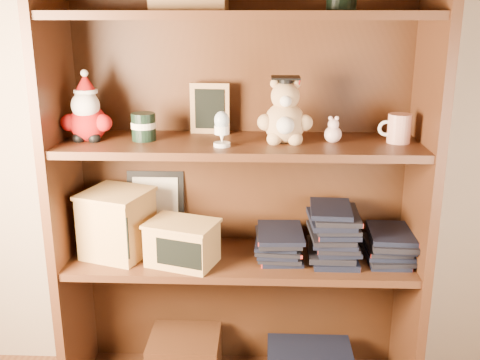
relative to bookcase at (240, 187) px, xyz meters
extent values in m
cube|color=tan|center=(-0.20, 0.14, 0.47)|extent=(3.00, 0.04, 2.50)
cube|color=#482714|center=(-0.58, -0.05, 0.02)|extent=(0.03, 0.35, 1.60)
cube|color=#482714|center=(0.59, -0.05, 0.02)|extent=(0.03, 0.35, 1.60)
cube|color=#432412|center=(0.00, 0.11, 0.02)|extent=(1.20, 0.02, 1.60)
cube|color=#482714|center=(0.00, -0.05, 0.56)|extent=(1.14, 0.33, 0.02)
cube|color=#432412|center=(-0.20, -0.05, -0.64)|extent=(0.25, 0.22, 0.18)
cube|color=#482714|center=(0.00, -0.05, -0.24)|extent=(1.14, 0.33, 0.02)
cube|color=#482714|center=(0.00, -0.05, 0.16)|extent=(1.14, 0.33, 0.02)
sphere|color=#A50F0F|center=(-0.48, -0.05, 0.23)|extent=(0.12, 0.12, 0.12)
sphere|color=#A50F0F|center=(-0.54, -0.07, 0.23)|extent=(0.06, 0.06, 0.06)
sphere|color=#A50F0F|center=(-0.43, -0.07, 0.23)|extent=(0.06, 0.06, 0.06)
sphere|color=black|center=(-0.51, -0.08, 0.18)|extent=(0.04, 0.04, 0.04)
sphere|color=black|center=(-0.46, -0.08, 0.18)|extent=(0.04, 0.04, 0.04)
sphere|color=white|center=(-0.48, -0.07, 0.28)|extent=(0.09, 0.09, 0.09)
sphere|color=#D8B293|center=(-0.48, -0.05, 0.30)|extent=(0.06, 0.06, 0.06)
cone|color=#A50F0F|center=(-0.48, -0.05, 0.35)|extent=(0.07, 0.07, 0.06)
sphere|color=white|center=(-0.48, -0.05, 0.38)|extent=(0.02, 0.02, 0.02)
cylinder|color=white|center=(-0.48, -0.05, 0.33)|extent=(0.07, 0.07, 0.01)
cylinder|color=black|center=(-0.31, -0.05, 0.22)|extent=(0.08, 0.08, 0.09)
cylinder|color=beige|center=(-0.31, -0.05, 0.22)|extent=(0.08, 0.08, 0.02)
cube|color=#9E7547|center=(-0.10, 0.06, 0.26)|extent=(0.13, 0.03, 0.17)
cube|color=black|center=(-0.10, 0.05, 0.26)|extent=(0.10, 0.01, 0.13)
cube|color=#9E7547|center=(-0.10, 0.09, 0.19)|extent=(0.06, 0.06, 0.01)
cylinder|color=white|center=(-0.05, -0.13, 0.18)|extent=(0.05, 0.05, 0.01)
cone|color=white|center=(-0.05, -0.13, 0.20)|extent=(0.02, 0.02, 0.04)
cylinder|color=white|center=(-0.05, -0.13, 0.22)|extent=(0.05, 0.05, 0.03)
ellipsoid|color=silver|center=(-0.05, -0.13, 0.25)|extent=(0.05, 0.05, 0.06)
sphere|color=tan|center=(0.14, -0.05, 0.23)|extent=(0.13, 0.13, 0.13)
sphere|color=white|center=(0.14, -0.11, 0.23)|extent=(0.06, 0.06, 0.06)
sphere|color=tan|center=(0.08, -0.07, 0.24)|extent=(0.05, 0.05, 0.05)
sphere|color=tan|center=(0.20, -0.07, 0.24)|extent=(0.05, 0.05, 0.05)
sphere|color=tan|center=(0.11, -0.09, 0.19)|extent=(0.05, 0.05, 0.05)
sphere|color=tan|center=(0.18, -0.09, 0.19)|extent=(0.05, 0.05, 0.05)
sphere|color=tan|center=(0.14, -0.05, 0.32)|extent=(0.09, 0.09, 0.09)
sphere|color=white|center=(0.14, -0.09, 0.31)|extent=(0.04, 0.04, 0.04)
sphere|color=tan|center=(0.11, -0.04, 0.35)|extent=(0.03, 0.03, 0.03)
sphere|color=tan|center=(0.18, -0.04, 0.35)|extent=(0.03, 0.03, 0.03)
cylinder|color=black|center=(0.14, -0.05, 0.36)|extent=(0.04, 0.04, 0.02)
cube|color=black|center=(0.14, -0.05, 0.37)|extent=(0.09, 0.09, 0.01)
cylinder|color=#A50F0F|center=(0.19, -0.07, 0.36)|extent=(0.00, 0.04, 0.03)
sphere|color=beige|center=(0.30, -0.05, 0.20)|extent=(0.05, 0.05, 0.05)
sphere|color=beige|center=(0.30, -0.05, 0.23)|extent=(0.04, 0.04, 0.04)
sphere|color=beige|center=(0.29, -0.05, 0.25)|extent=(0.01, 0.01, 0.01)
sphere|color=beige|center=(0.31, -0.05, 0.25)|extent=(0.01, 0.01, 0.01)
cylinder|color=silver|center=(0.50, -0.05, 0.22)|extent=(0.07, 0.07, 0.09)
torus|color=white|center=(0.46, -0.05, 0.22)|extent=(0.05, 0.01, 0.05)
cube|color=black|center=(-0.31, 0.09, -0.10)|extent=(0.20, 0.05, 0.25)
cube|color=beige|center=(-0.31, 0.08, -0.10)|extent=(0.16, 0.03, 0.21)
cube|color=tan|center=(-0.41, -0.05, -0.12)|extent=(0.25, 0.25, 0.22)
cube|color=black|center=(-0.41, -0.15, -0.12)|extent=(0.13, 0.05, 0.14)
cube|color=tan|center=(-0.41, -0.05, -0.01)|extent=(0.26, 0.26, 0.01)
cube|color=tan|center=(-0.18, -0.12, -0.16)|extent=(0.25, 0.21, 0.14)
cube|color=black|center=(-0.18, -0.19, -0.16)|extent=(0.15, 0.05, 0.09)
cube|color=tan|center=(-0.18, -0.12, -0.09)|extent=(0.26, 0.22, 0.01)
cube|color=black|center=(0.13, -0.05, -0.22)|extent=(0.14, 0.20, 0.02)
cube|color=black|center=(0.13, -0.05, -0.20)|extent=(0.14, 0.20, 0.02)
cube|color=black|center=(0.13, -0.05, -0.19)|extent=(0.14, 0.20, 0.02)
cube|color=black|center=(0.13, -0.05, -0.17)|extent=(0.14, 0.20, 0.02)
cube|color=black|center=(0.13, -0.05, -0.16)|extent=(0.14, 0.20, 0.02)
cube|color=black|center=(0.13, -0.05, -0.14)|extent=(0.14, 0.20, 0.02)
cube|color=black|center=(0.13, -0.05, -0.12)|extent=(0.14, 0.20, 0.02)
cube|color=black|center=(0.31, -0.05, -0.22)|extent=(0.14, 0.20, 0.02)
cube|color=black|center=(0.31, -0.05, -0.20)|extent=(0.14, 0.20, 0.02)
cube|color=black|center=(0.31, -0.05, -0.19)|extent=(0.14, 0.20, 0.02)
cube|color=black|center=(0.31, -0.05, -0.17)|extent=(0.14, 0.20, 0.02)
cube|color=black|center=(0.31, -0.05, -0.16)|extent=(0.14, 0.20, 0.02)
cube|color=black|center=(0.31, -0.05, -0.14)|extent=(0.14, 0.20, 0.02)
cube|color=black|center=(0.31, -0.05, -0.12)|extent=(0.14, 0.20, 0.02)
cube|color=black|center=(0.31, -0.05, -0.11)|extent=(0.14, 0.20, 0.02)
cube|color=black|center=(0.31, -0.05, -0.09)|extent=(0.14, 0.20, 0.02)
cube|color=black|center=(0.31, -0.05, -0.08)|extent=(0.14, 0.20, 0.02)
cube|color=black|center=(0.31, -0.05, -0.06)|extent=(0.14, 0.20, 0.02)
cube|color=black|center=(0.50, -0.05, -0.22)|extent=(0.14, 0.20, 0.02)
cube|color=black|center=(0.50, -0.05, -0.20)|extent=(0.14, 0.20, 0.02)
cube|color=black|center=(0.50, -0.05, -0.19)|extent=(0.14, 0.20, 0.02)
cube|color=black|center=(0.50, -0.05, -0.17)|extent=(0.14, 0.20, 0.02)
cube|color=black|center=(0.50, -0.05, -0.16)|extent=(0.14, 0.20, 0.02)
cube|color=black|center=(0.50, -0.05, -0.14)|extent=(0.14, 0.20, 0.02)
cube|color=black|center=(0.50, -0.05, -0.12)|extent=(0.14, 0.20, 0.02)
camera|label=1|loc=(0.08, -1.80, 0.57)|focal=42.00mm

